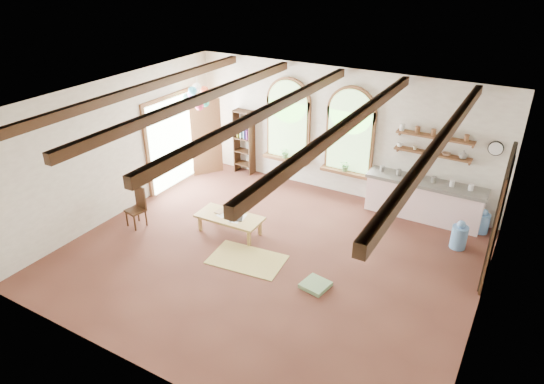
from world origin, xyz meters
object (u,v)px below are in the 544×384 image
Objects in this scene: kitchen_counter at (423,199)px; balloon_cluster at (198,97)px; side_chair at (137,215)px; coffee_table at (230,218)px.

balloon_cluster reaches higher than kitchen_counter.
side_chair is (-5.51, -3.59, -0.20)m from kitchen_counter.
kitchen_counter is at bearing 33.09° from side_chair.
kitchen_counter is 1.80× the size of coffee_table.
balloon_cluster is at bearing -170.99° from kitchen_counter.
balloon_cluster is at bearing 138.77° from coffee_table.
kitchen_counter is 2.35× the size of balloon_cluster.
side_chair reaches higher than kitchen_counter.
kitchen_counter is 2.82× the size of side_chair.
balloon_cluster is (-5.69, -0.90, 1.85)m from kitchen_counter.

